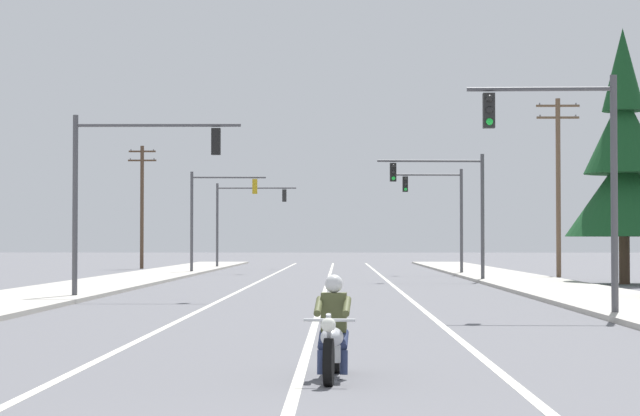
{
  "coord_description": "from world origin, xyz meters",
  "views": [
    {
      "loc": [
        0.84,
        -9.38,
        1.93
      ],
      "look_at": [
        0.3,
        22.98,
        2.87
      ],
      "focal_mm": 65.15,
      "sensor_mm": 36.0,
      "label": 1
    }
  ],
  "objects_px": {
    "motorcycle_with_rider": "(333,337)",
    "utility_pole_right_far": "(558,180)",
    "traffic_signal_far_right": "(443,206)",
    "traffic_signal_near_right": "(572,160)",
    "traffic_signal_mid_right": "(452,197)",
    "traffic_signal_far_left": "(241,211)",
    "traffic_signal_mid_left": "(213,206)",
    "conifer_tree_right_verge_far": "(624,166)",
    "utility_pole_left_far": "(142,203)",
    "traffic_signal_near_left": "(124,176)"
  },
  "relations": [
    {
      "from": "traffic_signal_near_left",
      "to": "traffic_signal_mid_left",
      "type": "distance_m",
      "value": 31.54
    },
    {
      "from": "traffic_signal_mid_right",
      "to": "traffic_signal_near_right",
      "type": "bearing_deg",
      "value": -88.89
    },
    {
      "from": "traffic_signal_near_left",
      "to": "utility_pole_right_far",
      "type": "height_order",
      "value": "utility_pole_right_far"
    },
    {
      "from": "traffic_signal_near_right",
      "to": "traffic_signal_mid_right",
      "type": "xyz_separation_m",
      "value": [
        -0.52,
        26.57,
        0.09
      ]
    },
    {
      "from": "utility_pole_left_far",
      "to": "motorcycle_with_rider",
      "type": "bearing_deg",
      "value": -78.05
    },
    {
      "from": "traffic_signal_near_left",
      "to": "utility_pole_left_far",
      "type": "height_order",
      "value": "utility_pole_left_far"
    },
    {
      "from": "traffic_signal_mid_right",
      "to": "conifer_tree_right_verge_far",
      "type": "bearing_deg",
      "value": -24.02
    },
    {
      "from": "traffic_signal_near_left",
      "to": "conifer_tree_right_verge_far",
      "type": "height_order",
      "value": "conifer_tree_right_verge_far"
    },
    {
      "from": "utility_pole_right_far",
      "to": "conifer_tree_right_verge_far",
      "type": "relative_size",
      "value": 0.84
    },
    {
      "from": "traffic_signal_mid_right",
      "to": "traffic_signal_far_right",
      "type": "distance_m",
      "value": 11.63
    },
    {
      "from": "motorcycle_with_rider",
      "to": "traffic_signal_far_left",
      "type": "bearing_deg",
      "value": 95.97
    },
    {
      "from": "traffic_signal_far_right",
      "to": "utility_pole_left_far",
      "type": "height_order",
      "value": "utility_pole_left_far"
    },
    {
      "from": "traffic_signal_mid_left",
      "to": "utility_pole_right_far",
      "type": "height_order",
      "value": "utility_pole_right_far"
    },
    {
      "from": "traffic_signal_mid_left",
      "to": "traffic_signal_far_right",
      "type": "xyz_separation_m",
      "value": [
        13.74,
        -2.45,
        -0.04
      ]
    },
    {
      "from": "traffic_signal_near_right",
      "to": "traffic_signal_mid_left",
      "type": "height_order",
      "value": "same"
    },
    {
      "from": "traffic_signal_far_right",
      "to": "utility_pole_right_far",
      "type": "height_order",
      "value": "utility_pole_right_far"
    },
    {
      "from": "traffic_signal_mid_right",
      "to": "utility_pole_right_far",
      "type": "xyz_separation_m",
      "value": [
        6.54,
        7.35,
        1.18
      ]
    },
    {
      "from": "traffic_signal_far_right",
      "to": "utility_pole_left_far",
      "type": "distance_m",
      "value": 25.19
    },
    {
      "from": "traffic_signal_near_right",
      "to": "traffic_signal_mid_right",
      "type": "relative_size",
      "value": 1.0
    },
    {
      "from": "traffic_signal_near_right",
      "to": "utility_pole_right_far",
      "type": "bearing_deg",
      "value": 79.93
    },
    {
      "from": "traffic_signal_far_left",
      "to": "motorcycle_with_rider",
      "type": "bearing_deg",
      "value": -84.03
    },
    {
      "from": "conifer_tree_right_verge_far",
      "to": "traffic_signal_far_right",
      "type": "bearing_deg",
      "value": 114.79
    },
    {
      "from": "traffic_signal_near_left",
      "to": "utility_pole_right_far",
      "type": "relative_size",
      "value": 0.63
    },
    {
      "from": "traffic_signal_near_left",
      "to": "conifer_tree_right_verge_far",
      "type": "distance_m",
      "value": 24.68
    },
    {
      "from": "conifer_tree_right_verge_far",
      "to": "traffic_signal_mid_left",
      "type": "bearing_deg",
      "value": 139.87
    },
    {
      "from": "traffic_signal_mid_left",
      "to": "utility_pole_left_far",
      "type": "height_order",
      "value": "utility_pole_left_far"
    },
    {
      "from": "traffic_signal_far_right",
      "to": "motorcycle_with_rider",
      "type": "bearing_deg",
      "value": -96.8
    },
    {
      "from": "traffic_signal_near_right",
      "to": "utility_pole_right_far",
      "type": "xyz_separation_m",
      "value": [
        6.02,
        33.92,
        1.27
      ]
    },
    {
      "from": "traffic_signal_far_right",
      "to": "utility_pole_right_far",
      "type": "distance_m",
      "value": 7.42
    },
    {
      "from": "traffic_signal_mid_right",
      "to": "utility_pole_left_far",
      "type": "bearing_deg",
      "value": 126.42
    },
    {
      "from": "traffic_signal_near_left",
      "to": "traffic_signal_far_left",
      "type": "bearing_deg",
      "value": 89.96
    },
    {
      "from": "traffic_signal_near_left",
      "to": "utility_pole_left_far",
      "type": "xyz_separation_m",
      "value": [
        -6.94,
        44.1,
        0.61
      ]
    },
    {
      "from": "traffic_signal_near_right",
      "to": "conifer_tree_right_verge_far",
      "type": "distance_m",
      "value": 24.29
    },
    {
      "from": "traffic_signal_mid_right",
      "to": "traffic_signal_far_right",
      "type": "bearing_deg",
      "value": 87.07
    },
    {
      "from": "traffic_signal_near_right",
      "to": "utility_pole_left_far",
      "type": "relative_size",
      "value": 0.7
    },
    {
      "from": "traffic_signal_far_left",
      "to": "utility_pole_right_far",
      "type": "relative_size",
      "value": 0.63
    },
    {
      "from": "traffic_signal_near_right",
      "to": "traffic_signal_mid_left",
      "type": "bearing_deg",
      "value": 108.58
    },
    {
      "from": "motorcycle_with_rider",
      "to": "traffic_signal_near_right",
      "type": "height_order",
      "value": "traffic_signal_near_right"
    },
    {
      "from": "motorcycle_with_rider",
      "to": "conifer_tree_right_verge_far",
      "type": "xyz_separation_m",
      "value": [
        13.05,
        36.58,
        4.78
      ]
    },
    {
      "from": "utility_pole_right_far",
      "to": "utility_pole_left_far",
      "type": "distance_m",
      "value": 32.5
    },
    {
      "from": "traffic_signal_near_left",
      "to": "utility_pole_left_far",
      "type": "bearing_deg",
      "value": 98.94
    },
    {
      "from": "motorcycle_with_rider",
      "to": "conifer_tree_right_verge_far",
      "type": "height_order",
      "value": "conifer_tree_right_verge_far"
    },
    {
      "from": "traffic_signal_mid_left",
      "to": "utility_pole_right_far",
      "type": "xyz_separation_m",
      "value": [
        19.68,
        -6.71,
        1.22
      ]
    },
    {
      "from": "traffic_signal_mid_right",
      "to": "utility_pole_left_far",
      "type": "xyz_separation_m",
      "value": [
        -19.63,
        26.61,
        0.63
      ]
    },
    {
      "from": "traffic_signal_far_right",
      "to": "traffic_signal_far_left",
      "type": "relative_size",
      "value": 1.0
    },
    {
      "from": "traffic_signal_near_left",
      "to": "utility_pole_right_far",
      "type": "xyz_separation_m",
      "value": [
        19.23,
        24.83,
        1.16
      ]
    },
    {
      "from": "motorcycle_with_rider",
      "to": "traffic_signal_near_left",
      "type": "height_order",
      "value": "traffic_signal_near_left"
    },
    {
      "from": "traffic_signal_near_right",
      "to": "traffic_signal_near_left",
      "type": "height_order",
      "value": "same"
    },
    {
      "from": "motorcycle_with_rider",
      "to": "utility_pole_right_far",
      "type": "relative_size",
      "value": 0.22
    },
    {
      "from": "traffic_signal_near_left",
      "to": "traffic_signal_mid_right",
      "type": "bearing_deg",
      "value": 54.01
    }
  ]
}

